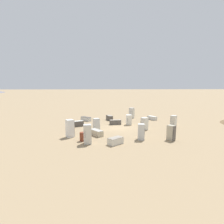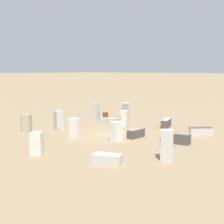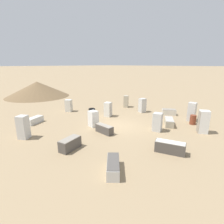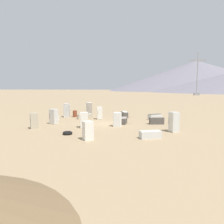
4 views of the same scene
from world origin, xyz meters
name	(u,v)px [view 3 (image 3 of 4)]	position (x,y,z in m)	size (l,w,h in m)	color
ground_plane	(118,126)	(0.00, 0.00, 0.00)	(1000.00, 1000.00, 0.00)	#9E8460
dirt_mound	(37,89)	(-1.45, -20.27, 1.29)	(10.62, 10.62, 2.58)	brown
discarded_fridge_0	(157,122)	(-1.46, 3.21, 0.79)	(0.83, 0.88, 1.58)	silver
discarded_fridge_1	(170,147)	(1.38, 5.80, 0.38)	(1.21, 1.96, 0.77)	#4C4742
discarded_fridge_2	(169,122)	(-3.46, 3.31, 0.32)	(1.90, 1.55, 0.65)	#B2A88E
discarded_fridge_3	(69,106)	(0.30, -7.67, 0.72)	(0.99, 1.00, 1.43)	silver
discarded_fridge_4	(192,112)	(-6.28, 4.25, 0.93)	(0.76, 0.76, 1.87)	silver
discarded_fridge_5	(203,122)	(-3.69, 6.13, 0.95)	(0.97, 1.00, 1.90)	white
discarded_fridge_6	(126,101)	(-6.18, -4.16, 0.77)	(0.92, 0.84, 1.53)	#B2A88E
discarded_fridge_7	(169,112)	(-6.73, 1.64, 0.32)	(1.45, 1.64, 0.65)	beige
discarded_fridge_8	(70,144)	(5.56, 0.78, 0.39)	(1.65, 1.03, 0.78)	#4C4742
discarded_fridge_9	(23,127)	(7.02, -3.31, 0.90)	(0.98, 0.97, 1.80)	silver
discarded_fridge_10	(93,119)	(1.58, -1.56, 0.73)	(0.78, 0.79, 1.45)	white
discarded_fridge_11	(108,109)	(-1.56, -2.84, 0.78)	(0.92, 0.91, 1.55)	silver
discarded_fridge_12	(104,129)	(2.01, 0.35, 0.34)	(0.57, 1.65, 0.69)	#4C4742
discarded_fridge_13	(35,120)	(4.97, -6.27, 0.30)	(1.81, 1.30, 0.60)	silver
discarded_fridge_14	(113,166)	(5.39, 4.60, 0.32)	(1.78, 1.74, 0.65)	silver
discarded_fridge_15	(142,105)	(-5.60, -1.19, 0.82)	(0.85, 0.82, 1.64)	silver
scrap_tire	(92,109)	(-1.97, -6.13, 0.12)	(0.83, 0.83, 0.25)	black
rusty_barrel	(193,120)	(-5.32, 4.77, 0.45)	(0.56, 0.56, 0.89)	brown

